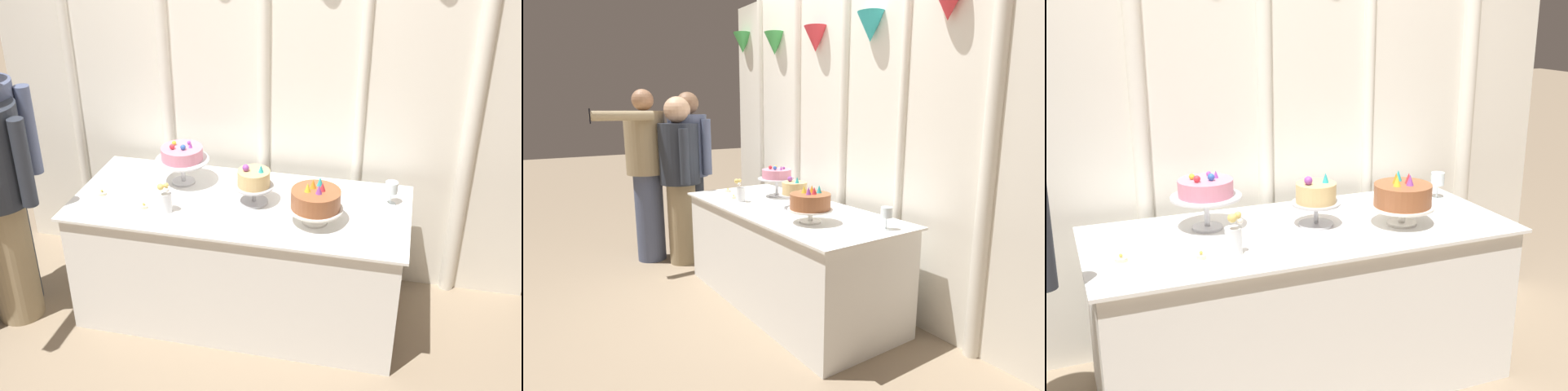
% 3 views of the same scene
% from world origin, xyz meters
% --- Properties ---
extents(ground_plane, '(24.00, 24.00, 0.00)m').
position_xyz_m(ground_plane, '(0.00, 0.00, 0.00)').
color(ground_plane, gray).
extents(draped_curtain, '(3.33, 0.19, 2.47)m').
position_xyz_m(draped_curtain, '(0.02, 0.63, 1.31)').
color(draped_curtain, white).
rests_on(draped_curtain, ground_plane).
extents(cake_table, '(1.86, 0.81, 0.74)m').
position_xyz_m(cake_table, '(0.00, 0.10, 0.37)').
color(cake_table, white).
rests_on(cake_table, ground_plane).
extents(cake_display_leftmost, '(0.31, 0.31, 0.26)m').
position_xyz_m(cake_display_leftmost, '(-0.38, 0.26, 0.92)').
color(cake_display_leftmost, silver).
rests_on(cake_display_leftmost, cake_table).
extents(cake_display_center, '(0.22, 0.22, 0.24)m').
position_xyz_m(cake_display_center, '(0.08, 0.11, 0.88)').
color(cake_display_center, '#B2B2B7').
rests_on(cake_display_center, cake_table).
extents(cake_display_rightmost, '(0.29, 0.29, 0.24)m').
position_xyz_m(cake_display_rightmost, '(0.44, -0.02, 0.87)').
color(cake_display_rightmost, silver).
rests_on(cake_display_rightmost, cake_table).
extents(wine_glass, '(0.07, 0.07, 0.14)m').
position_xyz_m(wine_glass, '(0.81, 0.26, 0.84)').
color(wine_glass, silver).
rests_on(wine_glass, cake_table).
extents(flower_vase, '(0.07, 0.08, 0.18)m').
position_xyz_m(flower_vase, '(-0.36, -0.09, 0.81)').
color(flower_vase, silver).
rests_on(flower_vase, cake_table).
extents(tealight_far_left, '(0.05, 0.05, 0.03)m').
position_xyz_m(tealight_far_left, '(-0.78, 0.01, 0.75)').
color(tealight_far_left, beige).
rests_on(tealight_far_left, cake_table).
extents(tealight_near_left, '(0.04, 0.04, 0.03)m').
position_xyz_m(tealight_near_left, '(-0.49, -0.08, 0.75)').
color(tealight_near_left, beige).
rests_on(tealight_near_left, cake_table).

